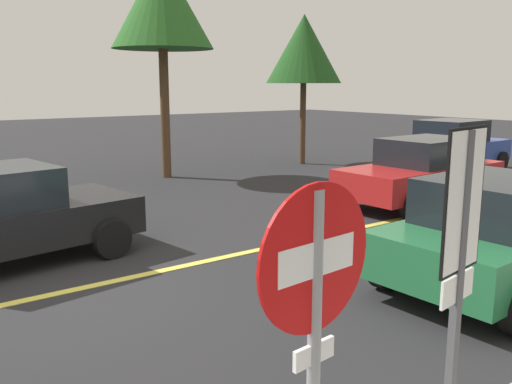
# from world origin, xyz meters

# --- Properties ---
(ground_plane) EXTENTS (80.00, 80.00, 0.00)m
(ground_plane) POSITION_xyz_m (0.00, 0.00, 0.00)
(ground_plane) COLOR #262628
(lane_marking_centre) EXTENTS (28.00, 0.16, 0.01)m
(lane_marking_centre) POSITION_xyz_m (3.00, 0.00, 0.01)
(lane_marking_centre) COLOR #E0D14C
(stop_sign) EXTENTS (0.76, 0.09, 2.34)m
(stop_sign) POSITION_xyz_m (-0.28, -5.37, 1.60)
(stop_sign) COLOR gray
(stop_sign) RESTS_ON ground_plane
(speed_limit_sign) EXTENTS (0.54, 0.10, 2.52)m
(speed_limit_sign) POSITION_xyz_m (1.22, -5.19, 1.76)
(speed_limit_sign) COLOR #4C4C51
(speed_limit_sign) RESTS_ON ground_plane
(car_red_near_curb) EXTENTS (4.39, 2.11, 1.56)m
(car_red_near_curb) POSITION_xyz_m (8.64, 0.72, 0.79)
(car_red_near_curb) COLOR red
(car_red_near_curb) RESTS_ON ground_plane
(car_green_far_lane) EXTENTS (4.07, 2.23, 1.55)m
(car_green_far_lane) POSITION_xyz_m (5.04, -3.37, 0.79)
(car_green_far_lane) COLOR #236B3D
(car_green_far_lane) RESTS_ON ground_plane
(car_blue_approaching) EXTENTS (4.21, 2.28, 1.69)m
(car_blue_approaching) POSITION_xyz_m (13.44, 3.18, 0.84)
(car_blue_approaching) COLOR #2D479E
(car_blue_approaching) RESTS_ON ground_plane
(tree_centre_verge) EXTENTS (2.61, 2.61, 5.16)m
(tree_centre_verge) POSITION_xyz_m (10.78, 7.50, 3.98)
(tree_centre_verge) COLOR #513823
(tree_centre_verge) RESTS_ON ground_plane
(tree_right_verge) EXTENTS (2.98, 2.98, 6.47)m
(tree_right_verge) POSITION_xyz_m (5.54, 7.75, 5.10)
(tree_right_verge) COLOR #513823
(tree_right_verge) RESTS_ON ground_plane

